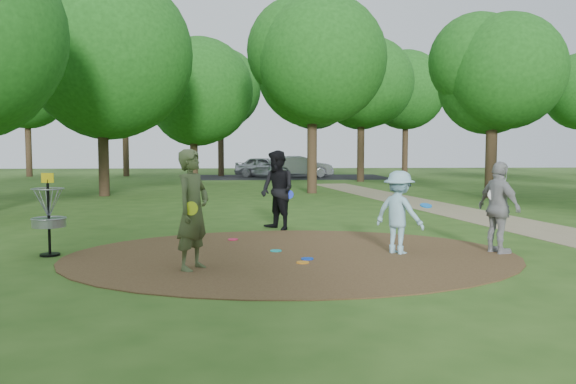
{
  "coord_description": "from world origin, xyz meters",
  "views": [
    {
      "loc": [
        -0.76,
        -10.28,
        1.97
      ],
      "look_at": [
        0.0,
        1.2,
        1.1
      ],
      "focal_mm": 35.0,
      "sensor_mm": 36.0,
      "label": 1
    }
  ],
  "objects": [
    {
      "name": "ground",
      "position": [
        0.0,
        0.0,
        0.0
      ],
      "size": [
        100.0,
        100.0,
        0.0
      ],
      "primitive_type": "plane",
      "color": "#2D5119",
      "rests_on": "ground"
    },
    {
      "name": "dirt_clearing",
      "position": [
        0.0,
        0.0,
        0.01
      ],
      "size": [
        8.4,
        8.4,
        0.02
      ],
      "primitive_type": "cylinder",
      "color": "#47301C",
      "rests_on": "ground"
    },
    {
      "name": "footpath",
      "position": [
        6.5,
        2.0,
        0.01
      ],
      "size": [
        7.55,
        39.89,
        0.01
      ],
      "primitive_type": "cube",
      "rotation": [
        0.0,
        0.0,
        0.14
      ],
      "color": "#8C7A5B",
      "rests_on": "ground"
    },
    {
      "name": "parking_lot",
      "position": [
        2.0,
        30.0,
        0.0
      ],
      "size": [
        14.0,
        8.0,
        0.01
      ],
      "primitive_type": "cube",
      "color": "black",
      "rests_on": "ground"
    },
    {
      "name": "player_observer_with_disc",
      "position": [
        -1.71,
        -1.13,
        0.99
      ],
      "size": [
        0.76,
        0.86,
        1.98
      ],
      "color": "#495732",
      "rests_on": "ground"
    },
    {
      "name": "player_throwing_with_disc",
      "position": [
        2.02,
        0.05,
        0.79
      ],
      "size": [
        1.19,
        1.14,
        1.57
      ],
      "color": "#8BBDCF",
      "rests_on": "ground"
    },
    {
      "name": "player_walking_with_disc",
      "position": [
        -0.11,
        3.4,
        0.98
      ],
      "size": [
        1.15,
        1.2,
        1.95
      ],
      "color": "black",
      "rests_on": "ground"
    },
    {
      "name": "player_waiting_with_disc",
      "position": [
        3.91,
        -0.05,
        0.88
      ],
      "size": [
        0.72,
        1.11,
        1.75
      ],
      "color": "#979799",
      "rests_on": "ground"
    },
    {
      "name": "disc_ground_cyan",
      "position": [
        -0.29,
        0.38,
        0.03
      ],
      "size": [
        0.22,
        0.22,
        0.02
      ],
      "primitive_type": "cylinder",
      "color": "#17BDBD",
      "rests_on": "dirt_clearing"
    },
    {
      "name": "disc_ground_blue",
      "position": [
        0.24,
        -0.45,
        0.03
      ],
      "size": [
        0.22,
        0.22,
        0.02
      ],
      "primitive_type": "cylinder",
      "color": "blue",
      "rests_on": "dirt_clearing"
    },
    {
      "name": "disc_ground_red",
      "position": [
        -1.16,
        1.81,
        0.03
      ],
      "size": [
        0.22,
        0.22,
        0.02
      ],
      "primitive_type": "cylinder",
      "color": "#E0164A",
      "rests_on": "dirt_clearing"
    },
    {
      "name": "car_left",
      "position": [
        0.27,
        30.04,
        0.74
      ],
      "size": [
        4.67,
        3.17,
        1.48
      ],
      "primitive_type": "imported",
      "rotation": [
        0.0,
        0.0,
        1.21
      ],
      "color": "#B8B9C0",
      "rests_on": "ground"
    },
    {
      "name": "car_right",
      "position": [
        2.71,
        29.56,
        0.76
      ],
      "size": [
        4.83,
        2.34,
        1.53
      ],
      "primitive_type": "imported",
      "rotation": [
        0.0,
        0.0,
        1.73
      ],
      "color": "#95959B",
      "rests_on": "ground"
    },
    {
      "name": "disc_ground_orange",
      "position": [
        0.12,
        -0.77,
        0.03
      ],
      "size": [
        0.22,
        0.22,
        0.02
      ],
      "primitive_type": "cylinder",
      "color": "orange",
      "rests_on": "dirt_clearing"
    },
    {
      "name": "disc_golf_basket",
      "position": [
        -4.5,
        0.3,
        0.87
      ],
      "size": [
        0.63,
        0.63,
        1.54
      ],
      "color": "black",
      "rests_on": "ground"
    },
    {
      "name": "tree_ring",
      "position": [
        0.94,
        9.92,
        5.24
      ],
      "size": [
        37.5,
        45.38,
        9.14
      ],
      "color": "#332316",
      "rests_on": "ground"
    }
  ]
}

